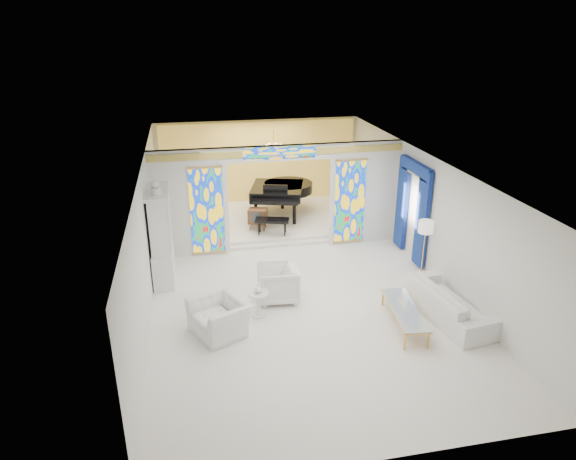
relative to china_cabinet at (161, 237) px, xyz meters
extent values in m
plane|color=white|center=(3.22, -0.60, -1.17)|extent=(12.00, 12.00, 0.00)
cube|color=white|center=(3.22, -0.60, 1.83)|extent=(7.00, 12.00, 0.02)
cube|color=silver|center=(3.22, 5.40, 0.33)|extent=(7.00, 0.02, 3.00)
cube|color=silver|center=(3.22, -6.60, 0.33)|extent=(7.00, 0.02, 3.00)
cube|color=silver|center=(-0.28, -0.60, 0.33)|extent=(0.02, 12.00, 3.00)
cube|color=silver|center=(6.72, -0.60, 0.33)|extent=(0.02, 12.00, 3.00)
cube|color=silver|center=(0.72, 1.40, 0.33)|extent=(2.00, 0.18, 3.00)
cube|color=silver|center=(5.72, 1.40, 0.33)|extent=(2.00, 0.18, 3.00)
cube|color=silver|center=(3.22, 1.40, 1.63)|extent=(3.00, 0.18, 0.40)
cube|color=silver|center=(1.72, 1.30, 0.13)|extent=(0.12, 0.06, 2.60)
cube|color=silver|center=(4.72, 1.30, 0.13)|extent=(0.12, 0.06, 2.60)
cube|color=silver|center=(3.22, 1.30, 1.48)|extent=(3.24, 0.06, 0.12)
cube|color=gold|center=(3.22, 1.30, 1.65)|extent=(7.00, 0.05, 0.18)
cube|color=gold|center=(1.19, 1.29, 0.13)|extent=(0.90, 0.04, 2.40)
cube|color=gold|center=(5.25, 1.29, 0.13)|extent=(0.90, 0.04, 2.40)
cube|color=gold|center=(3.22, 1.29, 1.65)|extent=(2.00, 0.04, 0.34)
cube|color=white|center=(3.22, 3.50, -1.08)|extent=(6.80, 3.80, 0.18)
cube|color=#F1D254|center=(3.22, 5.28, 0.33)|extent=(6.70, 0.10, 2.90)
cylinder|color=gold|center=(3.42, 3.40, 1.38)|extent=(0.48, 0.48, 0.30)
cube|color=navy|center=(6.62, -0.55, 0.18)|extent=(0.12, 0.55, 2.60)
cube|color=navy|center=(6.62, 0.75, 0.18)|extent=(0.12, 0.55, 2.60)
cube|color=navy|center=(6.62, 0.10, 1.38)|extent=(0.14, 1.70, 0.30)
cube|color=#E7B851|center=(6.62, 0.10, 1.21)|extent=(0.12, 1.50, 0.06)
cube|color=silver|center=(0.00, 0.00, -0.72)|extent=(0.50, 1.40, 0.90)
cube|color=silver|center=(0.00, 0.00, 0.43)|extent=(0.44, 1.30, 1.40)
cube|color=silver|center=(0.23, 0.00, 0.43)|extent=(0.01, 1.20, 1.30)
cube|color=silver|center=(0.00, 0.00, 1.17)|extent=(0.56, 1.46, 0.08)
cylinder|color=white|center=(0.00, -0.35, 1.29)|extent=(0.22, 0.22, 0.16)
sphere|color=white|center=(0.00, -0.35, 1.45)|extent=(0.20, 0.20, 0.20)
imported|color=white|center=(1.18, -2.69, -0.80)|extent=(1.39, 1.46, 0.74)
imported|color=silver|center=(2.62, -1.55, -0.74)|extent=(1.00, 0.97, 0.85)
imported|color=white|center=(6.17, -3.05, -0.81)|extent=(1.28, 2.58, 0.72)
cylinder|color=silver|center=(2.07, -2.20, -0.60)|extent=(0.62, 0.62, 0.03)
cylinder|color=silver|center=(2.07, -2.20, -0.89)|extent=(0.10, 0.10, 0.55)
cylinder|color=silver|center=(2.07, -2.20, -1.15)|extent=(0.41, 0.41, 0.03)
imported|color=silver|center=(2.07, -2.20, -0.50)|extent=(0.21, 0.21, 0.17)
cube|color=silver|center=(5.07, -3.21, -0.77)|extent=(0.75, 1.88, 0.04)
cube|color=gold|center=(5.07, -3.21, -0.79)|extent=(0.79, 1.91, 0.03)
cube|color=gold|center=(4.73, -4.05, -0.98)|extent=(0.04, 0.04, 0.37)
cube|color=gold|center=(5.20, -4.10, -0.98)|extent=(0.04, 0.04, 0.37)
cube|color=gold|center=(4.93, -2.32, -0.98)|extent=(0.04, 0.04, 0.37)
cube|color=gold|center=(5.40, -2.38, -0.98)|extent=(0.04, 0.04, 0.37)
cylinder|color=gold|center=(6.42, -1.17, -1.16)|extent=(0.35, 0.35, 0.03)
cylinder|color=gold|center=(6.42, -1.17, -0.47)|extent=(0.04, 0.04, 1.41)
cylinder|color=silver|center=(6.42, -1.17, 0.22)|extent=(0.50, 0.50, 0.30)
cube|color=black|center=(3.55, 3.61, -0.15)|extent=(2.00, 2.08, 0.31)
cylinder|color=black|center=(3.98, 3.89, -0.15)|extent=(1.96, 1.96, 0.31)
cube|color=black|center=(3.28, 2.65, -0.19)|extent=(1.52, 0.72, 0.11)
cube|color=silver|center=(3.26, 2.56, -0.17)|extent=(1.36, 0.48, 0.03)
cube|color=black|center=(3.39, 3.02, 0.09)|extent=(0.75, 0.24, 0.28)
cube|color=black|center=(3.11, 2.01, -0.55)|extent=(1.06, 0.64, 0.09)
cylinder|color=black|center=(2.76, 3.03, -0.65)|extent=(0.14, 0.14, 0.68)
cylinder|color=black|center=(3.93, 2.70, -0.65)|extent=(0.14, 0.14, 0.68)
cylinder|color=black|center=(3.84, 4.21, -0.65)|extent=(0.14, 0.14, 0.68)
cube|color=brown|center=(2.75, 2.51, -0.57)|extent=(0.65, 0.54, 0.45)
cube|color=#333836|center=(2.68, 2.33, -0.54)|extent=(0.34, 0.14, 0.29)
cone|color=brown|center=(2.50, 2.46, -0.89)|extent=(0.04, 0.04, 0.20)
cone|color=brown|center=(2.90, 2.31, -0.89)|extent=(0.04, 0.04, 0.20)
cone|color=brown|center=(2.59, 2.71, -0.89)|extent=(0.04, 0.04, 0.20)
cone|color=brown|center=(2.99, 2.57, -0.89)|extent=(0.04, 0.04, 0.20)
camera|label=1|loc=(0.75, -12.01, 4.87)|focal=32.00mm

